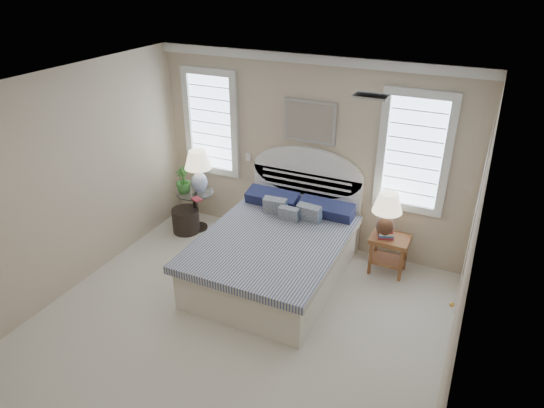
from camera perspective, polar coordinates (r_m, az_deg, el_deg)
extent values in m
cube|color=beige|center=(5.54, -5.93, -16.06)|extent=(4.50, 5.00, 0.01)
cube|color=silver|center=(4.20, -7.69, 12.03)|extent=(4.50, 5.00, 0.01)
cube|color=#BFAC8F|center=(6.76, 4.40, 5.89)|extent=(4.50, 0.02, 2.70)
cube|color=#BFAC8F|center=(6.11, -25.02, 0.99)|extent=(0.02, 5.00, 2.70)
cube|color=#BFAC8F|center=(4.18, 21.20, -10.50)|extent=(0.02, 5.00, 2.70)
cube|color=silver|center=(6.37, 4.68, 16.67)|extent=(4.50, 0.08, 0.12)
cube|color=#B2B2B2|center=(4.46, 11.59, 12.34)|extent=(0.30, 0.20, 0.02)
cube|color=silver|center=(7.18, -2.81, 5.53)|extent=(0.08, 0.01, 0.12)
cube|color=#C8E3FD|center=(7.32, -7.13, 9.49)|extent=(0.90, 0.06, 1.60)
cube|color=#C8E3FD|center=(6.33, 16.36, 5.80)|extent=(0.90, 0.06, 1.60)
cube|color=silver|center=(6.57, 4.41, 9.61)|extent=(0.74, 0.04, 0.58)
cube|color=white|center=(5.27, 22.10, -4.36)|extent=(0.02, 1.80, 2.40)
cube|color=beige|center=(6.29, 0.15, -6.79)|extent=(1.60, 2.10, 0.55)
cube|color=navy|center=(6.08, -0.04, -4.56)|extent=(1.72, 2.15, 0.10)
cube|color=silver|center=(7.03, 3.99, -0.36)|extent=(1.62, 0.08, 1.10)
cube|color=#1E234C|center=(6.86, 0.07, 0.66)|extent=(0.75, 0.31, 0.23)
cube|color=#1E234C|center=(6.60, 6.38, -0.65)|extent=(0.75, 0.31, 0.23)
cube|color=navy|center=(6.63, 0.40, -0.54)|extent=(0.33, 0.20, 0.34)
cube|color=navy|center=(6.46, 4.43, -1.41)|extent=(0.33, 0.20, 0.34)
cube|color=navy|center=(6.47, 2.04, -1.50)|extent=(0.28, 0.14, 0.29)
cylinder|color=black|center=(7.67, -8.78, -2.72)|extent=(0.32, 0.32, 0.03)
cylinder|color=black|center=(7.53, -8.93, -0.83)|extent=(0.08, 0.08, 0.60)
cylinder|color=silver|center=(7.39, -9.10, 1.37)|extent=(0.56, 0.56, 0.02)
cube|color=brown|center=(6.51, 13.74, -4.03)|extent=(0.50, 0.40, 0.06)
cube|color=brown|center=(6.68, 13.44, -6.39)|extent=(0.44, 0.34, 0.03)
cube|color=brown|center=(6.55, 11.49, -6.28)|extent=(0.04, 0.04, 0.47)
cube|color=brown|center=(6.80, 12.14, -5.01)|extent=(0.04, 0.04, 0.47)
cube|color=brown|center=(6.50, 14.91, -7.02)|extent=(0.04, 0.04, 0.47)
cube|color=brown|center=(6.75, 15.43, -5.71)|extent=(0.04, 0.04, 0.47)
cylinder|color=black|center=(7.53, -10.10, -1.90)|extent=(0.50, 0.50, 0.37)
cylinder|color=white|center=(7.39, -8.47, 1.65)|extent=(0.14, 0.14, 0.03)
ellipsoid|color=white|center=(7.34, -8.54, 2.55)|extent=(0.26, 0.26, 0.30)
cylinder|color=gold|center=(7.26, -8.64, 3.90)|extent=(0.04, 0.04, 0.11)
cylinder|color=black|center=(6.50, 13.04, -3.56)|extent=(0.15, 0.15, 0.03)
ellipsoid|color=black|center=(6.44, 13.15, -2.62)|extent=(0.27, 0.27, 0.29)
cylinder|color=gold|center=(6.35, 13.31, -1.20)|extent=(0.04, 0.04, 0.11)
imported|color=#2B6829|center=(7.31, -10.43, 2.77)|extent=(0.25, 0.25, 0.40)
cube|color=maroon|center=(7.12, -8.85, 0.55)|extent=(0.19, 0.16, 0.02)
cube|color=maroon|center=(6.47, 13.22, -3.75)|extent=(0.23, 0.20, 0.03)
cube|color=#2A5380|center=(6.45, 13.24, -3.54)|extent=(0.22, 0.19, 0.03)
cube|color=#F0E4C6|center=(6.44, 13.27, -3.33)|extent=(0.21, 0.17, 0.03)
cube|color=maroon|center=(6.43, 13.29, -3.12)|extent=(0.19, 0.16, 0.03)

